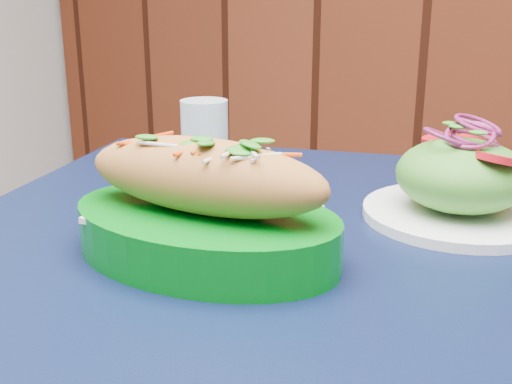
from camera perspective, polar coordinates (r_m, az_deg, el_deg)
The scene contains 4 objects.
cafe_table at distance 0.75m, azimuth 3.10°, elevation -10.26°, with size 0.98×0.98×0.75m.
banh_mi_basket at distance 0.64m, azimuth -4.57°, elevation -1.44°, with size 0.30×0.20×0.13m.
salad_plate at distance 0.79m, azimuth 17.78°, elevation 0.86°, with size 0.22×0.22×0.12m.
water_glass at distance 0.93m, azimuth -4.58°, elevation 4.79°, with size 0.07×0.07×0.11m, color silver.
Camera 1 is at (-0.18, 0.80, 1.01)m, focal length 45.00 mm.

